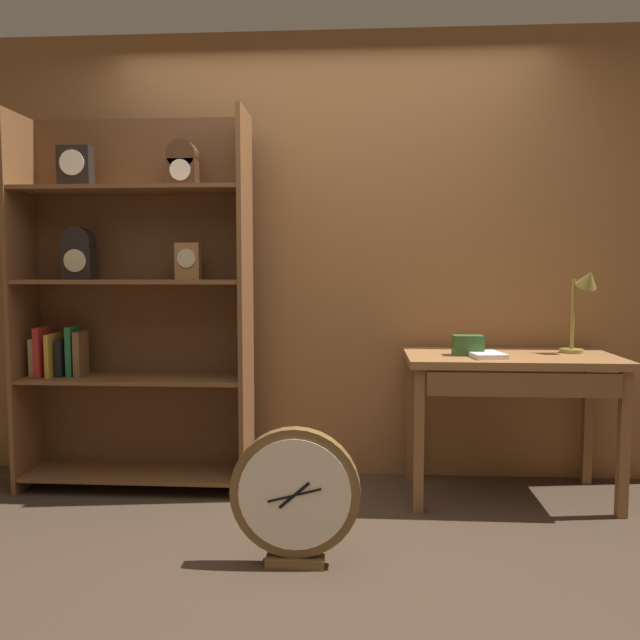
{
  "coord_description": "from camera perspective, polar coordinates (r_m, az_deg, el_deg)",
  "views": [
    {
      "loc": [
        0.18,
        -2.42,
        1.24
      ],
      "look_at": [
        -0.02,
        0.67,
        0.98
      ],
      "focal_mm": 35.6,
      "sensor_mm": 36.0,
      "label": 1
    }
  ],
  "objects": [
    {
      "name": "ground_plane",
      "position": [
        2.72,
        -0.45,
        -22.32
      ],
      "size": [
        10.0,
        10.0,
        0.0
      ],
      "primitive_type": "plane",
      "color": "#3D2D21"
    },
    {
      "name": "back_wood_panel",
      "position": [
        3.78,
        1.04,
        5.64
      ],
      "size": [
        4.8,
        0.05,
        2.6
      ],
      "primitive_type": "cube",
      "color": "brown",
      "rests_on": "ground"
    },
    {
      "name": "open_repair_manual",
      "position": [
        3.39,
        14.69,
        -3.04
      ],
      "size": [
        0.2,
        0.24,
        0.02
      ],
      "primitive_type": "cube",
      "rotation": [
        0.0,
        0.0,
        0.17
      ],
      "color": "silver",
      "rests_on": "workbench"
    },
    {
      "name": "workbench",
      "position": [
        3.52,
        16.79,
        -4.74
      ],
      "size": [
        1.1,
        0.6,
        0.78
      ],
      "color": "brown",
      "rests_on": "ground"
    },
    {
      "name": "desk_lamp",
      "position": [
        3.67,
        22.6,
        1.94
      ],
      "size": [
        0.19,
        0.19,
        0.47
      ],
      "color": "olive",
      "rests_on": "workbench"
    },
    {
      "name": "round_clock_large",
      "position": [
        2.73,
        -2.24,
        -15.52
      ],
      "size": [
        0.54,
        0.11,
        0.58
      ],
      "color": "brown",
      "rests_on": "ground"
    },
    {
      "name": "bookshelf",
      "position": [
        3.69,
        -16.63,
        1.5
      ],
      "size": [
        1.28,
        0.35,
        2.08
      ],
      "color": "brown",
      "rests_on": "ground"
    },
    {
      "name": "toolbox_small",
      "position": [
        3.44,
        13.15,
        -2.22
      ],
      "size": [
        0.16,
        0.1,
        0.11
      ],
      "primitive_type": "cube",
      "color": "#2D5123",
      "rests_on": "workbench"
    }
  ]
}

